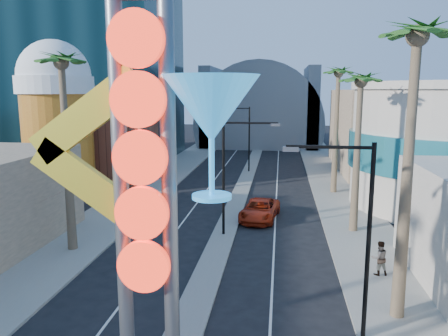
% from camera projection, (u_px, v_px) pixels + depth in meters
% --- Properties ---
extents(sidewalk_west, '(5.00, 100.00, 0.15)m').
position_uv_depth(sidewalk_west, '(153.00, 185.00, 45.95)').
color(sidewalk_west, gray).
rests_on(sidewalk_west, ground).
extents(sidewalk_east, '(5.00, 100.00, 0.15)m').
position_uv_depth(sidewalk_east, '(337.00, 190.00, 43.54)').
color(sidewalk_east, gray).
rests_on(sidewalk_east, ground).
extents(median, '(1.60, 84.00, 0.15)m').
position_uv_depth(median, '(245.00, 182.00, 47.67)').
color(median, gray).
rests_on(median, ground).
extents(brick_filler_west, '(10.00, 10.00, 8.00)m').
position_uv_depth(brick_filler_west, '(103.00, 144.00, 49.02)').
color(brick_filler_west, brown).
rests_on(brick_filler_west, ground).
extents(filler_east, '(10.00, 20.00, 10.00)m').
position_uv_depth(filler_east, '(379.00, 130.00, 54.55)').
color(filler_east, '#8B735A').
rests_on(filler_east, ground).
extents(beer_mug, '(7.00, 7.00, 14.50)m').
position_uv_depth(beer_mug, '(57.00, 113.00, 40.66)').
color(beer_mug, '#AF4517').
rests_on(beer_mug, ground).
extents(canopy, '(22.00, 16.00, 22.00)m').
position_uv_depth(canopy, '(260.00, 122.00, 80.13)').
color(canopy, slate).
rests_on(canopy, ground).
extents(neon_sign, '(6.53, 2.60, 12.55)m').
position_uv_depth(neon_sign, '(173.00, 185.00, 12.09)').
color(neon_sign, gray).
rests_on(neon_sign, ground).
extents(streetlight_0, '(3.79, 0.25, 8.00)m').
position_uv_depth(streetlight_0, '(232.00, 167.00, 29.19)').
color(streetlight_0, black).
rests_on(streetlight_0, ground).
extents(streetlight_1, '(3.79, 0.25, 8.00)m').
position_uv_depth(streetlight_1, '(245.00, 133.00, 52.76)').
color(streetlight_1, black).
rests_on(streetlight_1, ground).
extents(streetlight_2, '(3.45, 0.25, 8.00)m').
position_uv_depth(streetlight_2, '(357.00, 224.00, 16.70)').
color(streetlight_2, black).
rests_on(streetlight_2, ground).
extents(palm_1, '(2.40, 2.40, 12.70)m').
position_uv_depth(palm_1, '(62.00, 74.00, 25.46)').
color(palm_1, brown).
rests_on(palm_1, ground).
extents(palm_2, '(2.40, 2.40, 11.20)m').
position_uv_depth(palm_2, '(139.00, 95.00, 39.36)').
color(palm_2, brown).
rests_on(palm_2, ground).
extents(palm_3, '(2.40, 2.40, 11.20)m').
position_uv_depth(palm_3, '(172.00, 94.00, 51.08)').
color(palm_3, brown).
rests_on(palm_3, ground).
extents(palm_5, '(2.40, 2.40, 13.20)m').
position_uv_depth(palm_5, '(416.00, 55.00, 17.24)').
color(palm_5, brown).
rests_on(palm_5, ground).
extents(palm_6, '(2.40, 2.40, 11.70)m').
position_uv_depth(palm_6, '(361.00, 90.00, 29.19)').
color(palm_6, brown).
rests_on(palm_6, ground).
extents(palm_7, '(2.40, 2.40, 12.70)m').
position_uv_depth(palm_7, '(338.00, 81.00, 40.75)').
color(palm_7, brown).
rests_on(palm_7, ground).
extents(red_pickup, '(3.26, 5.81, 1.53)m').
position_uv_depth(red_pickup, '(260.00, 210.00, 33.85)').
color(red_pickup, '#A5230C').
rests_on(red_pickup, ground).
extents(pedestrian_b, '(1.04, 0.88, 1.87)m').
position_uv_depth(pedestrian_b, '(379.00, 258.00, 23.26)').
color(pedestrian_b, gray).
rests_on(pedestrian_b, sidewalk_east).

